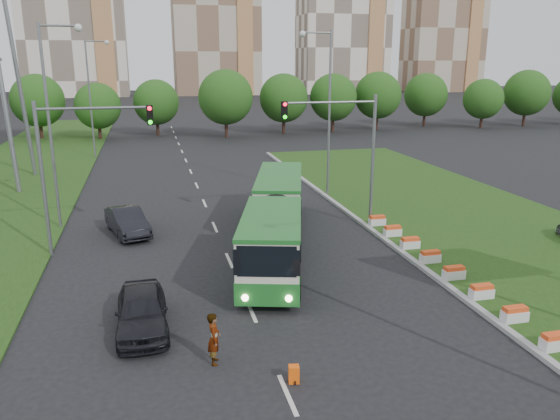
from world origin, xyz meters
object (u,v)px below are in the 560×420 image
object	(u,v)px
articulated_bus	(272,217)
shopping_trolley	(294,374)
car_left_near	(142,311)
traffic_mast_median	(348,141)
car_left_far	(127,221)
pedestrian	(214,338)
traffic_mast_left	(74,154)

from	to	relation	value
articulated_bus	shopping_trolley	distance (m)	13.24
articulated_bus	car_left_near	xyz separation A→B (m)	(-6.95, -8.22, -0.91)
car_left_near	articulated_bus	bearing A→B (deg)	49.10
traffic_mast_median	car_left_near	world-z (taller)	traffic_mast_median
car_left_far	shopping_trolley	xyz separation A→B (m)	(5.51, -17.18, -0.50)
articulated_bus	pedestrian	xyz separation A→B (m)	(-4.58, -11.21, -0.79)
traffic_mast_median	shopping_trolley	distance (m)	17.82
car_left_far	shopping_trolley	bearing A→B (deg)	-88.04
articulated_bus	traffic_mast_left	bearing A→B (deg)	-172.18
articulated_bus	car_left_near	bearing A→B (deg)	-114.32
car_left_near	car_left_far	bearing A→B (deg)	93.19
traffic_mast_median	car_left_far	distance (m)	13.83
traffic_mast_median	traffic_mast_left	distance (m)	15.19
car_left_near	shopping_trolley	world-z (taller)	car_left_near
car_left_near	car_left_far	size ratio (longest dim) A/B	0.99
traffic_mast_left	articulated_bus	size ratio (longest dim) A/B	0.47
articulated_bus	pedestrian	bearing A→B (deg)	-96.32
shopping_trolley	pedestrian	bearing A→B (deg)	152.47
traffic_mast_left	shopping_trolley	distance (m)	17.11
shopping_trolley	articulated_bus	bearing A→B (deg)	89.81
traffic_mast_left	articulated_bus	distance (m)	10.76
traffic_mast_left	car_left_far	size ratio (longest dim) A/B	1.68
articulated_bus	shopping_trolley	xyz separation A→B (m)	(-2.28, -12.97, -1.42)
car_left_far	shopping_trolley	size ratio (longest dim) A/B	8.27
articulated_bus	car_left_near	distance (m)	10.80
traffic_mast_left	shopping_trolley	size ratio (longest dim) A/B	13.88
traffic_mast_left	car_left_near	xyz separation A→B (m)	(3.07, -9.64, -4.55)
traffic_mast_left	car_left_far	distance (m)	5.80
shopping_trolley	car_left_near	bearing A→B (deg)	144.31
traffic_mast_left	pedestrian	bearing A→B (deg)	-66.72
traffic_mast_left	traffic_mast_median	bearing A→B (deg)	3.77
traffic_mast_left	shopping_trolley	xyz separation A→B (m)	(7.74, -14.39, -5.06)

